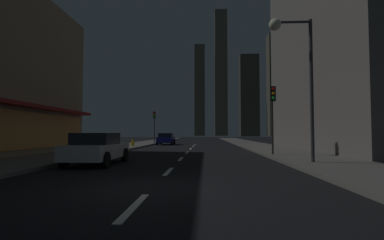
# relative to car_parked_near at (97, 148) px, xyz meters

# --- Properties ---
(ground_plane) EXTENTS (78.00, 136.00, 0.10)m
(ground_plane) POSITION_rel_car_parked_near_xyz_m (3.60, 26.56, -0.79)
(ground_plane) COLOR black
(sidewalk_right) EXTENTS (4.00, 76.00, 0.15)m
(sidewalk_right) POSITION_rel_car_parked_near_xyz_m (10.60, 26.56, -0.67)
(sidewalk_right) COLOR #605E59
(sidewalk_right) RESTS_ON ground
(sidewalk_left) EXTENTS (4.00, 76.00, 0.15)m
(sidewalk_left) POSITION_rel_car_parked_near_xyz_m (-3.40, 26.56, -0.67)
(sidewalk_left) COLOR #605E59
(sidewalk_left) RESTS_ON ground
(lane_marking_center) EXTENTS (0.16, 33.40, 0.01)m
(lane_marking_center) POSITION_rel_car_parked_near_xyz_m (3.60, 8.16, -0.73)
(lane_marking_center) COLOR silver
(lane_marking_center) RESTS_ON ground
(building_apartment_right) EXTENTS (11.00, 20.00, 19.73)m
(building_apartment_right) POSITION_rel_car_parked_near_xyz_m (18.10, 10.56, 9.12)
(building_apartment_right) COLOR slate
(building_apartment_right) RESTS_ON ground
(skyscraper_distant_tall) EXTENTS (5.67, 7.03, 50.60)m
(skyscraper_distant_tall) POSITION_rel_car_parked_near_xyz_m (1.54, 147.09, 24.56)
(skyscraper_distant_tall) COLOR brown
(skyscraper_distant_tall) RESTS_ON ground
(skyscraper_distant_mid) EXTENTS (6.93, 8.71, 71.27)m
(skyscraper_distant_mid) POSITION_rel_car_parked_near_xyz_m (13.56, 150.73, 34.89)
(skyscraper_distant_mid) COLOR #5D5846
(skyscraper_distant_mid) RESTS_ON ground
(skyscraper_distant_short) EXTENTS (8.27, 5.30, 36.13)m
(skyscraper_distant_short) POSITION_rel_car_parked_near_xyz_m (24.15, 114.88, 17.33)
(skyscraper_distant_short) COLOR #464335
(skyscraper_distant_short) RESTS_ON ground
(skyscraper_distant_slender) EXTENTS (8.61, 7.97, 51.78)m
(skyscraper_distant_slender) POSITION_rel_car_parked_near_xyz_m (40.91, 134.19, 25.15)
(skyscraper_distant_slender) COLOR brown
(skyscraper_distant_slender) RESTS_ON ground
(car_parked_near) EXTENTS (1.98, 4.24, 1.45)m
(car_parked_near) POSITION_rel_car_parked_near_xyz_m (0.00, 0.00, 0.00)
(car_parked_near) COLOR silver
(car_parked_near) RESTS_ON ground
(car_parked_far) EXTENTS (1.98, 4.24, 1.45)m
(car_parked_far) POSITION_rel_car_parked_near_xyz_m (0.00, 22.83, 0.00)
(car_parked_far) COLOR navy
(car_parked_far) RESTS_ON ground
(fire_hydrant_far_left) EXTENTS (0.42, 0.30, 0.65)m
(fire_hydrant_far_left) POSITION_rel_car_parked_near_xyz_m (-2.30, 15.39, -0.29)
(fire_hydrant_far_left) COLOR gold
(fire_hydrant_far_left) RESTS_ON sidewalk_left
(traffic_light_near_right) EXTENTS (0.32, 0.48, 4.20)m
(traffic_light_near_right) POSITION_rel_car_parked_near_xyz_m (9.10, 4.77, 2.45)
(traffic_light_near_right) COLOR #2D2D2D
(traffic_light_near_right) RESTS_ON sidewalk_right
(traffic_light_far_left) EXTENTS (0.32, 0.48, 4.20)m
(traffic_light_far_left) POSITION_rel_car_parked_near_xyz_m (-1.90, 25.06, 2.45)
(traffic_light_far_left) COLOR #2D2D2D
(traffic_light_far_left) RESTS_ON sidewalk_left
(street_lamp_right) EXTENTS (1.96, 0.56, 6.58)m
(street_lamp_right) POSITION_rel_car_parked_near_xyz_m (8.98, 0.18, 4.33)
(street_lamp_right) COLOR #38383D
(street_lamp_right) RESTS_ON sidewalk_right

